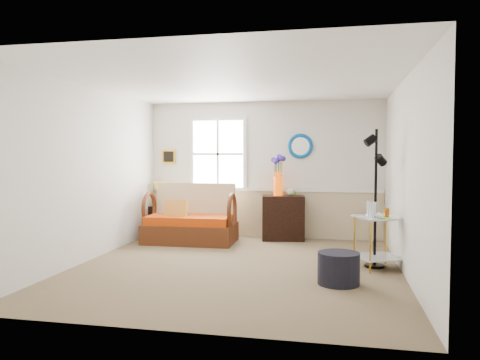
% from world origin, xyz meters
% --- Properties ---
extents(floor, '(4.50, 5.00, 0.01)m').
position_xyz_m(floor, '(0.00, 0.00, 0.00)').
color(floor, brown).
rests_on(floor, ground).
extents(ceiling, '(4.50, 5.00, 0.01)m').
position_xyz_m(ceiling, '(0.00, 0.00, 2.60)').
color(ceiling, white).
rests_on(ceiling, walls).
extents(walls, '(4.51, 5.01, 2.60)m').
position_xyz_m(walls, '(0.00, 0.00, 1.30)').
color(walls, silver).
rests_on(walls, floor).
extents(wainscot, '(4.46, 0.02, 0.90)m').
position_xyz_m(wainscot, '(0.00, 2.48, 0.45)').
color(wainscot, tan).
rests_on(wainscot, walls).
extents(chair_rail, '(4.46, 0.04, 0.06)m').
position_xyz_m(chair_rail, '(0.00, 2.47, 0.92)').
color(chair_rail, silver).
rests_on(chair_rail, walls).
extents(window, '(1.14, 0.06, 1.44)m').
position_xyz_m(window, '(-0.90, 2.47, 1.60)').
color(window, white).
rests_on(window, walls).
extents(picture, '(0.28, 0.03, 0.28)m').
position_xyz_m(picture, '(-1.92, 2.48, 1.55)').
color(picture, '#B38918').
rests_on(picture, walls).
extents(mirror, '(0.47, 0.07, 0.47)m').
position_xyz_m(mirror, '(0.70, 2.48, 1.75)').
color(mirror, '#086CBF').
rests_on(mirror, walls).
extents(loveseat, '(1.63, 0.95, 1.05)m').
position_xyz_m(loveseat, '(-1.21, 1.64, 0.53)').
color(loveseat, '#4D2912').
rests_on(loveseat, floor).
extents(throw_pillow, '(0.44, 0.17, 0.43)m').
position_xyz_m(throw_pillow, '(-1.45, 1.56, 0.56)').
color(throw_pillow, '#C76524').
rests_on(throw_pillow, loveseat).
extents(lamp_stand, '(0.40, 0.40, 0.57)m').
position_xyz_m(lamp_stand, '(-2.05, 2.30, 0.29)').
color(lamp_stand, black).
rests_on(lamp_stand, floor).
extents(table_lamp, '(0.28, 0.28, 0.47)m').
position_xyz_m(table_lamp, '(-2.04, 2.27, 0.81)').
color(table_lamp, '#C58224').
rests_on(table_lamp, lamp_stand).
extents(potted_plant, '(0.40, 0.44, 0.30)m').
position_xyz_m(potted_plant, '(-1.92, 2.28, 0.72)').
color(potted_plant, '#537F39').
rests_on(potted_plant, lamp_stand).
extents(cabinet, '(0.83, 0.60, 0.83)m').
position_xyz_m(cabinet, '(0.40, 2.26, 0.41)').
color(cabinet, black).
rests_on(cabinet, floor).
extents(flower_vase, '(0.26, 0.26, 0.74)m').
position_xyz_m(flower_vase, '(0.31, 2.24, 1.20)').
color(flower_vase, '#D74303').
rests_on(flower_vase, cabinet).
extents(side_table, '(0.75, 0.75, 0.73)m').
position_xyz_m(side_table, '(1.95, 0.29, 0.36)').
color(side_table, gold).
rests_on(side_table, floor).
extents(tabletop_items, '(0.45, 0.45, 0.22)m').
position_xyz_m(tabletop_items, '(1.95, 0.25, 0.83)').
color(tabletop_items, silver).
rests_on(tabletop_items, side_table).
extents(floor_lamp, '(0.34, 0.34, 1.94)m').
position_xyz_m(floor_lamp, '(1.91, 0.38, 0.97)').
color(floor_lamp, black).
rests_on(floor_lamp, floor).
extents(ottoman, '(0.55, 0.55, 0.39)m').
position_xyz_m(ottoman, '(1.41, -0.63, 0.20)').
color(ottoman, black).
rests_on(ottoman, floor).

